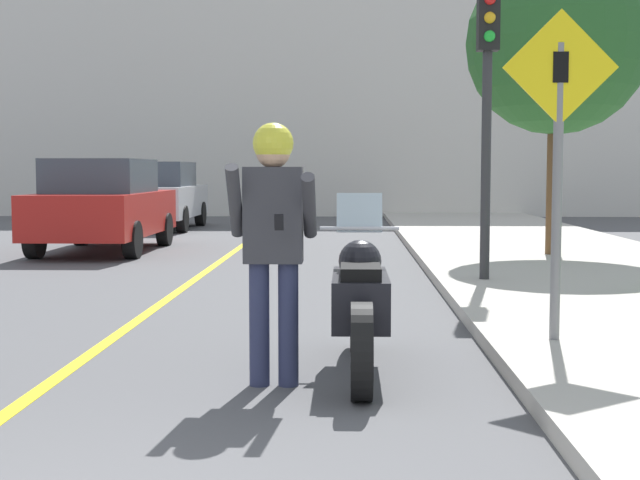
{
  "coord_description": "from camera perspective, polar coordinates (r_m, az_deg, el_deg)",
  "views": [
    {
      "loc": [
        1.49,
        -2.92,
        1.49
      ],
      "look_at": [
        1.27,
        3.72,
        0.96
      ],
      "focal_mm": 50.0,
      "sensor_mm": 36.0,
      "label": 1
    }
  ],
  "objects": [
    {
      "name": "building_backdrop",
      "position": [
        29.07,
        -1.11,
        9.57
      ],
      "size": [
        28.0,
        1.2,
        8.09
      ],
      "color": "beige",
      "rests_on": "ground"
    },
    {
      "name": "road_center_line",
      "position": [
        9.28,
        -11.21,
        -4.78
      ],
      "size": [
        0.12,
        36.0,
        0.01
      ],
      "color": "yellow",
      "rests_on": "ground"
    },
    {
      "name": "parked_car_red",
      "position": [
        16.6,
        -13.69,
        2.21
      ],
      "size": [
        1.88,
        4.2,
        1.68
      ],
      "color": "black",
      "rests_on": "ground"
    },
    {
      "name": "person_biker",
      "position": [
        6.07,
        -3.01,
        1.03
      ],
      "size": [
        0.59,
        0.49,
        1.81
      ],
      "color": "#282D4C",
      "rests_on": "ground"
    },
    {
      "name": "traffic_light",
      "position": [
        11.26,
        10.67,
        10.19
      ],
      "size": [
        0.26,
        0.3,
        3.57
      ],
      "color": "#2D2D30",
      "rests_on": "sidewalk_curb"
    },
    {
      "name": "street_tree",
      "position": [
        14.95,
        14.92,
        12.02
      ],
      "size": [
        2.89,
        2.89,
        4.8
      ],
      "color": "brown",
      "rests_on": "sidewalk_curb"
    },
    {
      "name": "parked_car_silver",
      "position": [
        22.66,
        -10.3,
        2.85
      ],
      "size": [
        1.88,
        4.2,
        1.68
      ],
      "color": "black",
      "rests_on": "ground"
    },
    {
      "name": "motorcycle",
      "position": [
        6.52,
        2.58,
        -4.13
      ],
      "size": [
        0.62,
        2.18,
        1.31
      ],
      "color": "black",
      "rests_on": "ground"
    },
    {
      "name": "crossing_sign",
      "position": [
        7.32,
        15.02,
        6.03
      ],
      "size": [
        0.91,
        0.08,
        2.61
      ],
      "color": "slate",
      "rests_on": "sidewalk_curb"
    }
  ]
}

